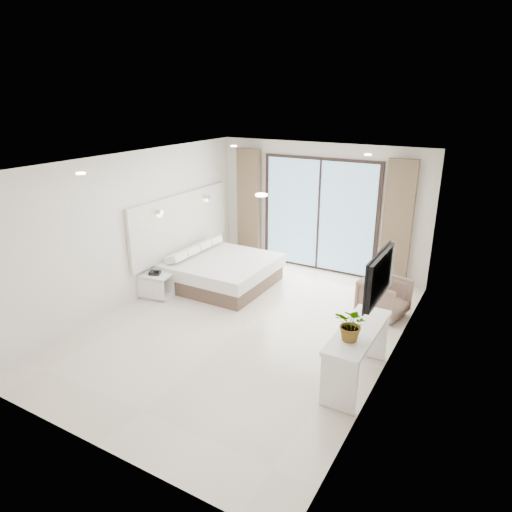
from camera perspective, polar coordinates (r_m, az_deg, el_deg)
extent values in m
plane|color=beige|center=(7.59, -1.42, -8.88)|extent=(6.20, 6.20, 0.00)
cube|color=silver|center=(9.73, 8.00, 5.95)|extent=(4.60, 0.02, 2.70)
cube|color=silver|center=(4.89, -20.87, -9.54)|extent=(4.60, 0.02, 2.70)
cube|color=silver|center=(8.42, -15.07, 3.29)|extent=(0.02, 6.20, 2.70)
cube|color=silver|center=(6.25, 16.88, -2.61)|extent=(0.02, 6.20, 2.70)
cube|color=white|center=(6.73, -1.62, 11.74)|extent=(4.60, 6.20, 0.02)
cube|color=silver|center=(9.37, -9.23, 4.09)|extent=(0.08, 3.00, 1.20)
cube|color=black|center=(5.69, 15.31, -2.49)|extent=(0.06, 1.00, 0.58)
cube|color=black|center=(5.70, 14.92, -2.42)|extent=(0.02, 1.04, 0.62)
cube|color=black|center=(9.74, 7.90, 5.06)|extent=(2.56, 0.04, 2.42)
cube|color=#8FC7E5|center=(9.71, 7.83, 5.02)|extent=(2.40, 0.01, 2.30)
cube|color=brown|center=(10.33, -0.87, 6.38)|extent=(0.55, 0.14, 2.50)
cube|color=brown|center=(9.16, 17.25, 3.74)|extent=(0.55, 0.14, 2.50)
cylinder|color=white|center=(6.23, -21.06, 9.62)|extent=(0.12, 0.12, 0.02)
cylinder|color=white|center=(4.56, 0.68, 7.64)|extent=(0.12, 0.12, 0.02)
cylinder|color=white|center=(8.93, -2.81, 13.57)|extent=(0.12, 0.12, 0.02)
cylinder|color=white|center=(7.86, 13.81, 12.20)|extent=(0.12, 0.12, 0.02)
cube|color=brown|center=(9.17, -4.34, -2.68)|extent=(1.86, 1.77, 0.30)
cube|color=silver|center=(9.07, -4.38, -1.11)|extent=(1.94, 1.84, 0.24)
cube|color=white|center=(8.90, -9.94, -0.44)|extent=(0.28, 0.37, 0.14)
cube|color=white|center=(9.20, -8.37, 0.31)|extent=(0.28, 0.37, 0.14)
cube|color=white|center=(9.50, -6.87, 1.02)|extent=(0.28, 0.37, 0.14)
cube|color=white|center=(9.81, -5.49, 1.68)|extent=(0.28, 0.37, 0.14)
cube|color=white|center=(8.66, -12.31, -2.38)|extent=(0.56, 0.48, 0.05)
cube|color=white|center=(8.82, -12.12, -4.88)|extent=(0.56, 0.48, 0.05)
cube|color=white|center=(8.61, -13.02, -4.08)|extent=(0.51, 0.12, 0.42)
cube|color=white|center=(8.86, -11.43, -3.27)|extent=(0.51, 0.12, 0.42)
cube|color=black|center=(8.63, -12.54, -2.06)|extent=(0.24, 0.22, 0.07)
cube|color=white|center=(6.08, 12.69, -9.22)|extent=(0.47, 1.50, 0.06)
cube|color=white|center=(5.73, 10.27, -15.53)|extent=(0.45, 0.06, 0.71)
cube|color=white|center=(6.84, 14.19, -9.58)|extent=(0.45, 0.06, 0.71)
imported|color=#33662D|center=(5.72, 11.89, -8.80)|extent=(0.47, 0.51, 0.34)
imported|color=#7B5E50|center=(8.12, 15.73, -4.79)|extent=(0.81, 0.84, 0.73)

